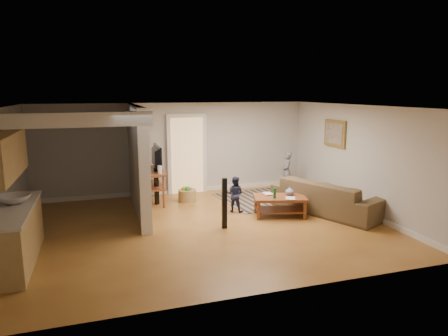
{
  "coord_description": "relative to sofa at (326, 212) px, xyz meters",
  "views": [
    {
      "loc": [
        -2.02,
        -7.77,
        2.8
      ],
      "look_at": [
        0.65,
        0.65,
        1.1
      ],
      "focal_mm": 32.0,
      "sensor_mm": 36.0,
      "label": 1
    }
  ],
  "objects": [
    {
      "name": "ground",
      "position": [
        -3.0,
        -0.11,
        0.0
      ],
      "size": [
        7.5,
        7.5,
        0.0
      ],
      "primitive_type": "plane",
      "color": "brown",
      "rests_on": "ground"
    },
    {
      "name": "toy_basket",
      "position": [
        -2.91,
        1.94,
        0.17
      ],
      "size": [
        0.46,
        0.46,
        0.41
      ],
      "color": "olive",
      "rests_on": "ground"
    },
    {
      "name": "speaker_left",
      "position": [
        -2.62,
        -0.31,
        0.53
      ],
      "size": [
        0.12,
        0.12,
        1.06
      ],
      "primitive_type": "cube",
      "rotation": [
        0.0,
        0.0,
        -0.16
      ],
      "color": "black",
      "rests_on": "ground"
    },
    {
      "name": "tv_console",
      "position": [
        -3.74,
        2.09,
        0.77
      ],
      "size": [
        0.51,
        1.35,
        1.16
      ],
      "rotation": [
        0.0,
        0.0,
        -0.0
      ],
      "color": "brown",
      "rests_on": "ground"
    },
    {
      "name": "speaker_right",
      "position": [
        -3.7,
        1.9,
        0.46
      ],
      "size": [
        0.11,
        0.11,
        0.92
      ],
      "primitive_type": "cube",
      "rotation": [
        0.0,
        0.0,
        0.27
      ],
      "color": "black",
      "rests_on": "ground"
    },
    {
      "name": "sofa",
      "position": [
        0.0,
        0.0,
        0.0
      ],
      "size": [
        2.02,
        2.81,
        0.77
      ],
      "primitive_type": "imported",
      "rotation": [
        0.0,
        0.0,
        2.0
      ],
      "color": "#443E22",
      "rests_on": "ground"
    },
    {
      "name": "toddler",
      "position": [
        -2.03,
        0.7,
        0.0
      ],
      "size": [
        0.52,
        0.5,
        0.85
      ],
      "primitive_type": "imported",
      "rotation": [
        0.0,
        0.0,
        2.54
      ],
      "color": "#1F2441",
      "rests_on": "ground"
    },
    {
      "name": "room_shell",
      "position": [
        -4.07,
        0.32,
        1.46
      ],
      "size": [
        7.54,
        6.02,
        2.52
      ],
      "color": "silver",
      "rests_on": "ground"
    },
    {
      "name": "child",
      "position": [
        -0.0,
        2.08,
        0.0
      ],
      "size": [
        0.41,
        0.49,
        1.14
      ],
      "primitive_type": "imported",
      "rotation": [
        0.0,
        0.0,
        -1.95
      ],
      "color": "slate",
      "rests_on": "ground"
    },
    {
      "name": "coffee_table",
      "position": [
        -1.15,
        0.09,
        0.36
      ],
      "size": [
        1.31,
        0.97,
        0.69
      ],
      "rotation": [
        0.0,
        0.0,
        -0.27
      ],
      "color": "brown",
      "rests_on": "ground"
    },
    {
      "name": "area_rug",
      "position": [
        -0.62,
        1.57,
        0.01
      ],
      "size": [
        2.99,
        2.33,
        0.01
      ],
      "primitive_type": "cube",
      "rotation": [
        0.0,
        0.0,
        0.11
      ],
      "color": "black",
      "rests_on": "ground"
    }
  ]
}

